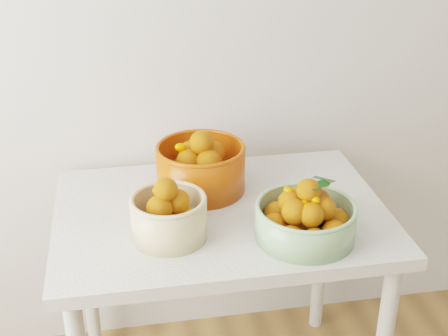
% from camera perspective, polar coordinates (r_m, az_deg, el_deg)
% --- Properties ---
extents(table, '(1.00, 0.70, 0.75)m').
position_cam_1_polar(table, '(1.94, -0.26, -6.28)').
color(table, silver).
rests_on(table, ground).
extents(bowl_cream, '(0.25, 0.25, 0.18)m').
position_cam_1_polar(bowl_cream, '(1.74, -5.06, -4.33)').
color(bowl_cream, '#DBBE88').
rests_on(bowl_cream, table).
extents(bowl_green, '(0.36, 0.36, 0.18)m').
position_cam_1_polar(bowl_green, '(1.75, 7.47, -4.55)').
color(bowl_green, '#8BB580').
rests_on(bowl_green, table).
extents(bowl_orange, '(0.37, 0.37, 0.20)m').
position_cam_1_polar(bowl_orange, '(1.97, -2.11, 0.12)').
color(bowl_orange, '#C53B09').
rests_on(bowl_orange, table).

